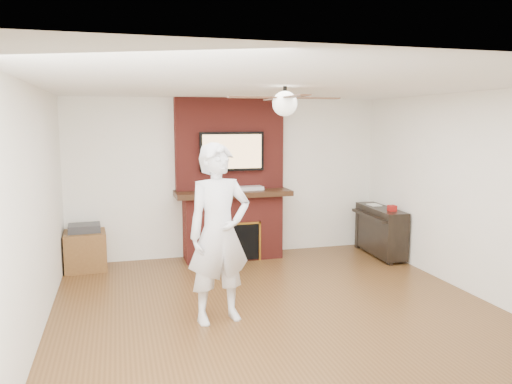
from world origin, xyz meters
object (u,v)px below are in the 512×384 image
object	(u,v)px
fireplace	(232,195)
piano	(380,230)
side_table	(85,248)
person	(219,234)

from	to	relation	value
fireplace	piano	world-z (taller)	fireplace
fireplace	side_table	bearing A→B (deg)	-178.25
side_table	person	bearing A→B (deg)	-61.15
side_table	fireplace	bearing A→B (deg)	-1.64
fireplace	side_table	world-z (taller)	fireplace
fireplace	piano	bearing A→B (deg)	-13.34
side_table	piano	distance (m)	4.54
person	side_table	bearing A→B (deg)	111.14
fireplace	piano	size ratio (longest dim) A/B	2.07
side_table	piano	world-z (taller)	piano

